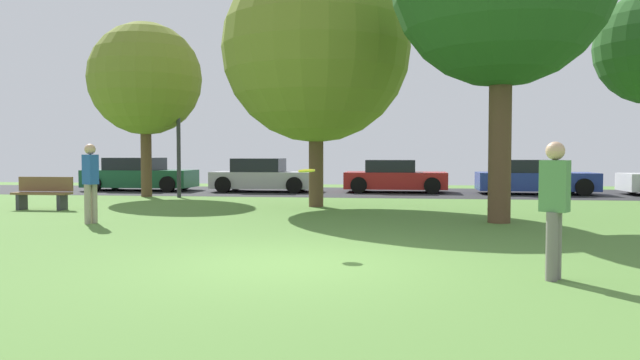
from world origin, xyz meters
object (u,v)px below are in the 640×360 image
Objects in this scene: frisbee_disc at (307,171)px; park_bench at (43,193)px; person_thrower at (554,204)px; oak_tree_right at (145,79)px; parked_car_red at (394,177)px; street_lamp_post at (179,133)px; person_catcher at (90,179)px; parked_car_green at (139,175)px; parked_car_silver at (263,176)px; oak_tree_center at (316,49)px; parked_car_blue at (534,178)px.

frisbee_disc is 0.23× the size of park_bench.
oak_tree_right is at bearing -20.62° from person_thrower.
oak_tree_right is at bearing -156.70° from parked_car_red.
person_thrower is 16.12m from street_lamp_post.
person_catcher is 0.44× the size of parked_car_red.
parked_car_green is 1.10× the size of parked_car_silver.
oak_tree_center reaches higher than street_lamp_post.
oak_tree_right is 16.64× the size of frisbee_disc.
person_catcher is at bearing -95.56° from parked_car_silver.
oak_tree_center is 8.63m from park_bench.
parked_car_silver is (1.13, 11.60, -0.36)m from person_catcher.
oak_tree_center is at bearing 78.46° from person_catcher.
frisbee_disc is 15.92m from parked_car_blue.
park_bench is 0.36× the size of street_lamp_post.
parked_car_silver is 0.91× the size of street_lamp_post.
parked_car_silver is 5.33m from parked_car_red.
oak_tree_center is 6.53m from street_lamp_post.
parked_car_green is at bearing 130.43° from street_lamp_post.
oak_tree_center is at bearing -138.48° from parked_car_blue.
parked_car_blue reaches higher than parked_car_red.
person_catcher is at bearing -70.30° from parked_car_green.
parked_car_green is (-12.84, 16.54, -0.30)m from person_thrower.
oak_tree_right is 10.20m from parked_car_red.
oak_tree_right reaches higher than street_lamp_post.
parked_car_green reaches higher than frisbee_disc.
person_thrower is 0.39× the size of parked_car_blue.
parked_car_red is at bearing 28.22° from street_lamp_post.
frisbee_disc is at bearing -74.03° from parked_car_silver.
parked_car_green is 8.76m from park_bench.
oak_tree_right is at bearing 135.12° from person_catcher.
person_thrower reaches higher than parked_car_red.
oak_tree_center is 1.79× the size of parked_car_silver.
oak_tree_center is 19.56× the size of frisbee_disc.
oak_tree_right reaches higher than person_thrower.
person_thrower is 18.11m from parked_car_silver.
street_lamp_post reaches higher than person_thrower.
parked_car_green reaches higher than parked_car_blue.
street_lamp_post is at bearing -164.23° from parked_car_blue.
parked_car_green reaches higher than parked_car_red.
frisbee_disc is 0.09× the size of parked_car_blue.
person_thrower is 0.42× the size of parked_car_red.
person_catcher is 4.29m from park_bench.
parked_car_green is 5.14m from street_lamp_post.
park_bench is at bearing -111.99° from street_lamp_post.
street_lamp_post is (-5.31, 2.99, -2.32)m from oak_tree_center.
oak_tree_right is 14.91m from parked_car_blue.
oak_tree_center is 10.72m from parked_car_blue.
person_thrower is at bearing -52.95° from street_lamp_post.
street_lamp_post is at bearing 150.60° from oak_tree_center.
parked_car_silver is at bearing 44.66° from oak_tree_right.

